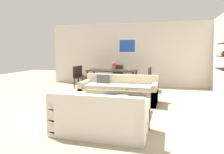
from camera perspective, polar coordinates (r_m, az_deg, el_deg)
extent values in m
plane|color=tan|center=(6.10, 1.17, -7.29)|extent=(18.00, 18.00, 0.00)
cube|color=silver|center=(9.33, 8.31, 5.96)|extent=(8.40, 0.06, 2.70)
cube|color=white|center=(9.40, 4.05, 8.22)|extent=(0.80, 0.02, 0.64)
cube|color=#264CB2|center=(9.39, 4.03, 8.22)|extent=(0.68, 0.01, 0.52)
cube|color=black|center=(6.68, 27.53, 1.87)|extent=(0.28, 0.90, 0.02)
sphere|color=#D85933|center=(6.84, 27.42, 5.61)|extent=(0.14, 0.14, 0.14)
cube|color=beige|center=(6.34, 1.78, -4.80)|extent=(2.22, 0.90, 0.42)
cube|color=beige|center=(6.63, 2.54, -0.86)|extent=(2.22, 0.16, 0.36)
cube|color=beige|center=(6.63, -7.00, -3.52)|extent=(0.14, 0.90, 0.60)
cube|color=beige|center=(6.16, 11.25, -4.41)|extent=(0.14, 0.90, 0.60)
cube|color=beige|center=(6.43, -3.91, -2.28)|extent=(0.63, 0.70, 0.10)
cube|color=beige|center=(6.25, 1.71, -2.54)|extent=(0.63, 0.70, 0.10)
cube|color=beige|center=(6.13, 7.59, -2.78)|extent=(0.63, 0.70, 0.10)
cube|color=#4C4C56|center=(6.59, -2.40, -0.90)|extent=(0.37, 0.15, 0.36)
cube|color=silver|center=(4.03, -2.92, -11.73)|extent=(1.69, 0.90, 0.42)
cube|color=silver|center=(3.58, -4.82, -7.63)|extent=(1.69, 0.16, 0.36)
cube|color=silver|center=(3.84, 8.32, -11.33)|extent=(0.14, 0.90, 0.60)
cube|color=silver|center=(4.30, -12.91, -9.45)|extent=(0.14, 0.90, 0.60)
cube|color=silver|center=(3.90, 2.21, -8.37)|extent=(0.68, 0.70, 0.10)
cube|color=silver|center=(4.11, -7.47, -7.62)|extent=(0.68, 0.70, 0.10)
cube|color=beige|center=(3.90, -9.75, -6.49)|extent=(0.37, 0.14, 0.36)
cube|color=black|center=(5.23, 2.39, -7.55)|extent=(1.11, 0.98, 0.38)
cylinder|color=#99844C|center=(5.15, 2.72, -5.32)|extent=(0.30, 0.30, 0.05)
torus|color=#99844C|center=(5.14, 2.72, -5.02)|extent=(0.30, 0.30, 0.02)
cube|color=black|center=(8.49, 0.04, 1.75)|extent=(1.91, 0.89, 0.04)
cylinder|color=black|center=(8.45, -6.53, -0.88)|extent=(0.06, 0.06, 0.71)
cylinder|color=black|center=(7.97, 5.55, -1.34)|extent=(0.06, 0.06, 0.71)
cylinder|color=black|center=(9.16, -4.75, -0.25)|extent=(0.06, 0.06, 0.71)
cylinder|color=black|center=(8.72, 6.40, -0.64)|extent=(0.06, 0.06, 0.71)
cube|color=black|center=(9.25, 1.28, 0.31)|extent=(0.44, 0.44, 0.04)
cube|color=black|center=(9.42, 1.58, 1.87)|extent=(0.44, 0.04, 0.43)
cylinder|color=black|center=(9.15, -0.09, -1.18)|extent=(0.04, 0.04, 0.41)
cylinder|color=black|center=(9.07, 2.10, -1.26)|extent=(0.04, 0.04, 0.41)
cylinder|color=black|center=(9.50, 0.48, -0.88)|extent=(0.04, 0.04, 0.41)
cylinder|color=black|center=(9.41, 2.60, -0.96)|extent=(0.04, 0.04, 0.41)
cube|color=black|center=(9.12, -7.39, 0.16)|extent=(0.44, 0.44, 0.04)
cube|color=black|center=(9.17, -8.57, 1.65)|extent=(0.04, 0.44, 0.43)
cylinder|color=black|center=(8.92, -6.75, -1.45)|extent=(0.04, 0.04, 0.41)
cylinder|color=black|center=(9.25, -5.91, -1.13)|extent=(0.04, 0.04, 0.41)
cylinder|color=black|center=(9.06, -8.86, -1.35)|extent=(0.04, 0.04, 0.41)
cylinder|color=black|center=(9.38, -7.97, -1.05)|extent=(0.04, 0.04, 0.41)
cube|color=black|center=(8.47, 8.76, -0.38)|extent=(0.44, 0.44, 0.04)
cube|color=black|center=(8.43, 10.14, 1.16)|extent=(0.04, 0.44, 0.43)
cylinder|color=black|center=(8.70, 7.69, -1.66)|extent=(0.04, 0.04, 0.41)
cylinder|color=black|center=(8.35, 7.36, -2.02)|extent=(0.04, 0.04, 0.41)
cylinder|color=black|center=(8.67, 10.05, -1.75)|extent=(0.04, 0.04, 0.41)
cylinder|color=black|center=(8.31, 9.82, -2.11)|extent=(0.04, 0.04, 0.41)
cube|color=black|center=(8.08, 8.43, -0.73)|extent=(0.44, 0.44, 0.04)
cube|color=black|center=(8.03, 9.88, 0.88)|extent=(0.04, 0.44, 0.43)
cylinder|color=black|center=(8.31, 7.32, -2.06)|extent=(0.04, 0.04, 0.41)
cylinder|color=black|center=(7.96, 6.96, -2.46)|extent=(0.04, 0.04, 0.41)
cylinder|color=black|center=(8.27, 9.79, -2.15)|extent=(0.04, 0.04, 0.41)
cylinder|color=black|center=(7.92, 9.54, -2.55)|extent=(0.04, 0.04, 0.41)
cube|color=black|center=(8.76, -8.40, -0.14)|extent=(0.44, 0.44, 0.04)
cube|color=black|center=(8.81, -9.62, 1.42)|extent=(0.04, 0.44, 0.43)
cylinder|color=black|center=(8.55, -7.75, -1.82)|extent=(0.04, 0.04, 0.41)
cylinder|color=black|center=(8.88, -6.84, -1.48)|extent=(0.04, 0.04, 0.41)
cylinder|color=black|center=(8.70, -9.93, -1.71)|extent=(0.04, 0.04, 0.41)
cylinder|color=black|center=(9.02, -8.96, -1.38)|extent=(0.04, 0.04, 0.41)
cylinder|color=silver|center=(8.80, -4.19, 2.07)|extent=(0.06, 0.06, 0.01)
cylinder|color=silver|center=(8.79, -4.20, 2.37)|extent=(0.01, 0.01, 0.09)
cylinder|color=silver|center=(8.79, -4.20, 2.91)|extent=(0.08, 0.08, 0.08)
cylinder|color=silver|center=(8.59, -4.68, 1.94)|extent=(0.06, 0.06, 0.01)
cylinder|color=silver|center=(8.59, -4.68, 2.18)|extent=(0.01, 0.01, 0.06)
cylinder|color=silver|center=(8.58, -4.69, 2.64)|extent=(0.08, 0.08, 0.08)
cylinder|color=silver|center=(8.22, 4.57, 1.72)|extent=(0.06, 0.06, 0.01)
cylinder|color=silver|center=(8.22, 4.57, 1.98)|extent=(0.01, 0.01, 0.07)
cylinder|color=silver|center=(8.21, 4.57, 2.49)|extent=(0.08, 0.08, 0.08)
cylinder|color=silver|center=(8.85, 0.69, 2.11)|extent=(0.06, 0.06, 0.01)
cylinder|color=silver|center=(8.85, 0.69, 2.38)|extent=(0.01, 0.01, 0.08)
cylinder|color=silver|center=(8.84, 0.69, 2.93)|extent=(0.07, 0.07, 0.09)
cylinder|color=olive|center=(8.47, 0.49, 2.42)|extent=(0.12, 0.12, 0.16)
sphere|color=red|center=(8.46, 0.49, 3.38)|extent=(0.16, 0.16, 0.16)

